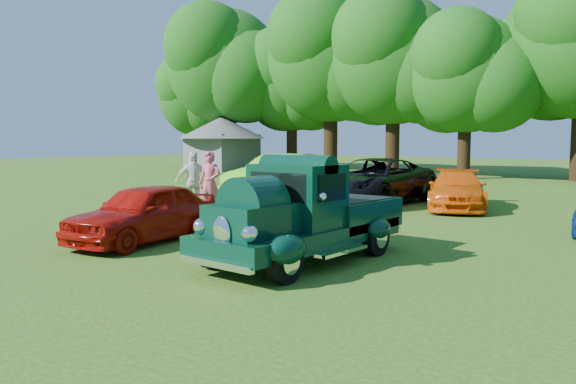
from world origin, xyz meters
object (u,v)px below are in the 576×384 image
Objects in this scene: red_convertible at (144,213)px; spectator_pink at (210,183)px; back_car_black at (373,181)px; back_car_orange at (457,190)px; gazebo at (222,137)px; hero_pickup at (304,219)px; spectator_grey at (273,189)px; spectator_white at (193,182)px; back_car_lime at (281,176)px.

spectator_pink is (-2.23, 4.00, 0.30)m from red_convertible.
back_car_black is 1.34× the size of back_car_orange.
spectator_pink is 24.69m from gazebo.
hero_pickup is at bearing -107.37° from back_car_orange.
back_car_orange is 6.06m from spectator_grey.
back_car_black is 0.89× the size of gazebo.
spectator_white is at bearing -122.75° from back_car_black.
hero_pickup is at bearing -69.19° from back_car_black.
back_car_black is 3.73× the size of spectator_grey.
spectator_white is at bearing -158.48° from back_car_orange.
spectator_grey is (-4.57, 4.41, -0.01)m from hero_pickup.
back_car_black is at bearing 115.69° from spectator_grey.
hero_pickup is 0.89× the size of back_car_lime.
spectator_pink is 1.01× the size of spectator_white.
gazebo reaches higher than spectator_grey.
back_car_black is 3.02× the size of spectator_pink.
gazebo reaches higher than back_car_lime.
hero_pickup is at bearing -86.90° from spectator_white.
spectator_pink reaches higher than back_car_black.
back_car_orange is (6.40, 1.16, -0.23)m from back_car_lime.
spectator_white is at bearing 154.15° from hero_pickup.
back_car_orange is 2.26× the size of spectator_pink.
red_convertible is at bearing -70.64° from back_car_lime.
back_car_black is (3.60, 0.66, -0.05)m from back_car_lime.
back_car_lime reaches higher than spectator_grey.
back_car_lime is (-3.49, 8.81, 0.20)m from red_convertible.
gazebo is (-16.21, 12.58, 1.55)m from back_car_lime.
back_car_black reaches higher than spectator_grey.
spectator_grey is 2.57m from spectator_white.
hero_pickup is 3.92m from red_convertible.
back_car_lime is 2.73× the size of spectator_pink.
back_car_lime is 3.66m from back_car_black.
back_car_black reaches higher than back_car_orange.
back_car_orange is at bearing 63.88° from red_convertible.
red_convertible is 5.18m from spectator_grey.
back_car_orange is (2.80, 0.51, -0.17)m from back_car_black.
spectator_white is (-6.91, 3.35, 0.16)m from hero_pickup.
hero_pickup is 1.07× the size of back_car_orange.
back_car_lime is 4.77m from spectator_white.
back_car_lime is 0.80× the size of gazebo.
red_convertible is 0.66× the size of back_car_black.
back_car_lime is 0.90× the size of back_car_black.
hero_pickup is at bearing 0.70° from red_convertible.
red_convertible is at bearing -45.38° from spectator_grey.
gazebo is (-16.63, 17.32, 1.46)m from spectator_white.
gazebo is (-23.54, 20.67, 1.63)m from hero_pickup.
spectator_grey is at bearing 136.04° from hero_pickup.
back_car_lime is 4.61m from spectator_grey.
back_car_lime reaches higher than red_convertible.
spectator_white is (-5.97, -5.91, 0.32)m from back_car_orange.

